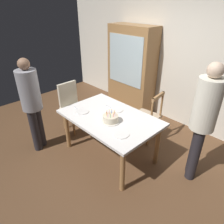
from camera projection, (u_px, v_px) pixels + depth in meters
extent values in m
plane|color=brown|center=(110.00, 154.00, 3.53)|extent=(6.40, 6.40, 0.00)
cube|color=silver|center=(178.00, 60.00, 4.02)|extent=(6.40, 0.10, 2.60)
cube|color=white|center=(110.00, 118.00, 3.18)|extent=(1.53, 0.99, 0.04)
cylinder|color=#9E7042|center=(67.00, 130.00, 3.54)|extent=(0.07, 0.07, 0.71)
cylinder|color=#9E7042|center=(123.00, 171.00, 2.70)|extent=(0.07, 0.07, 0.71)
cylinder|color=#9E7042|center=(101.00, 115.00, 4.02)|extent=(0.07, 0.07, 0.71)
cylinder|color=#9E7042|center=(157.00, 145.00, 3.18)|extent=(0.07, 0.07, 0.71)
cylinder|color=silver|center=(111.00, 121.00, 3.03)|extent=(0.28, 0.28, 0.01)
cylinder|color=beige|center=(111.00, 118.00, 3.01)|extent=(0.23, 0.23, 0.10)
cylinder|color=#E54C4C|center=(114.00, 115.00, 2.93)|extent=(0.01, 0.01, 0.05)
sphere|color=#FFC64C|center=(114.00, 113.00, 2.91)|extent=(0.01, 0.01, 0.01)
cylinder|color=#D872CC|center=(115.00, 114.00, 2.96)|extent=(0.01, 0.01, 0.05)
sphere|color=#FFC64C|center=(115.00, 112.00, 2.94)|extent=(0.01, 0.01, 0.01)
cylinder|color=#F2994C|center=(114.00, 113.00, 3.00)|extent=(0.01, 0.01, 0.05)
sphere|color=#FFC64C|center=(114.00, 111.00, 2.98)|extent=(0.01, 0.01, 0.01)
cylinder|color=#4C7FE5|center=(111.00, 112.00, 3.02)|extent=(0.01, 0.01, 0.05)
sphere|color=#FFC64C|center=(111.00, 110.00, 3.01)|extent=(0.01, 0.01, 0.01)
cylinder|color=#E54C4C|center=(109.00, 112.00, 3.02)|extent=(0.01, 0.01, 0.05)
sphere|color=#FFC64C|center=(109.00, 110.00, 3.01)|extent=(0.01, 0.01, 0.01)
cylinder|color=#E54C4C|center=(107.00, 113.00, 3.00)|extent=(0.01, 0.01, 0.05)
sphere|color=#FFC64C|center=(107.00, 111.00, 2.98)|extent=(0.01, 0.01, 0.01)
cylinder|color=yellow|center=(106.00, 114.00, 2.96)|extent=(0.01, 0.01, 0.05)
sphere|color=#FFC64C|center=(106.00, 112.00, 2.94)|extent=(0.01, 0.01, 0.01)
cylinder|color=#D872CC|center=(108.00, 115.00, 2.93)|extent=(0.01, 0.01, 0.05)
sphere|color=#FFC64C|center=(108.00, 113.00, 2.91)|extent=(0.01, 0.01, 0.01)
cylinder|color=#66CC72|center=(110.00, 116.00, 2.91)|extent=(0.01, 0.01, 0.05)
sphere|color=#FFC64C|center=(110.00, 114.00, 2.90)|extent=(0.01, 0.01, 0.01)
cylinder|color=white|center=(82.00, 112.00, 3.30)|extent=(0.22, 0.22, 0.01)
cylinder|color=white|center=(116.00, 110.00, 3.35)|extent=(0.22, 0.22, 0.01)
cylinder|color=white|center=(121.00, 134.00, 2.74)|extent=(0.22, 0.22, 0.01)
cube|color=silver|center=(76.00, 108.00, 3.40)|extent=(0.18, 0.05, 0.01)
cube|color=silver|center=(109.00, 107.00, 3.45)|extent=(0.18, 0.03, 0.01)
cube|color=tan|center=(146.00, 117.00, 3.75)|extent=(0.50, 0.50, 0.05)
cylinder|color=#9E7042|center=(142.00, 121.00, 4.07)|extent=(0.04, 0.04, 0.42)
cylinder|color=#9E7042|center=(132.00, 129.00, 3.84)|extent=(0.04, 0.04, 0.42)
cylinder|color=#9E7042|center=(157.00, 127.00, 3.89)|extent=(0.04, 0.04, 0.42)
cylinder|color=#9E7042|center=(148.00, 135.00, 3.65)|extent=(0.04, 0.04, 0.42)
cylinder|color=#9E7042|center=(162.00, 104.00, 3.64)|extent=(0.04, 0.04, 0.50)
cylinder|color=#9E7042|center=(152.00, 112.00, 3.39)|extent=(0.04, 0.04, 0.50)
cube|color=#9E7042|center=(158.00, 97.00, 3.41)|extent=(0.09, 0.40, 0.06)
cube|color=beige|center=(75.00, 109.00, 4.02)|extent=(0.44, 0.44, 0.05)
cylinder|color=#9E7042|center=(74.00, 126.00, 3.92)|extent=(0.04, 0.04, 0.42)
cylinder|color=#9E7042|center=(88.00, 120.00, 4.13)|extent=(0.04, 0.04, 0.42)
cylinder|color=#9E7042|center=(64.00, 119.00, 4.14)|extent=(0.04, 0.04, 0.42)
cylinder|color=#9E7042|center=(78.00, 114.00, 4.34)|extent=(0.04, 0.04, 0.42)
cube|color=beige|center=(68.00, 95.00, 4.02)|extent=(0.05, 0.40, 0.50)
cylinder|color=#262328|center=(35.00, 130.00, 3.47)|extent=(0.14, 0.14, 0.78)
cylinder|color=#262328|center=(39.00, 126.00, 3.58)|extent=(0.14, 0.14, 0.78)
cylinder|color=gray|center=(29.00, 90.00, 3.18)|extent=(0.32, 0.32, 0.65)
sphere|color=#8C664C|center=(24.00, 64.00, 2.98)|extent=(0.18, 0.18, 0.18)
cylinder|color=#262328|center=(195.00, 150.00, 2.98)|extent=(0.14, 0.14, 0.84)
cylinder|color=#262328|center=(195.00, 155.00, 2.87)|extent=(0.14, 0.14, 0.84)
cylinder|color=silver|center=(207.00, 105.00, 2.55)|extent=(0.32, 0.32, 0.70)
sphere|color=beige|center=(215.00, 70.00, 2.34)|extent=(0.19, 0.19, 0.19)
cube|color=#9E7042|center=(131.00, 70.00, 4.61)|extent=(1.10, 0.44, 1.90)
cube|color=silver|center=(125.00, 61.00, 4.35)|extent=(0.93, 0.01, 1.04)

